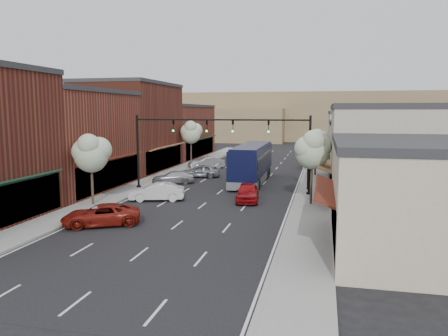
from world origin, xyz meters
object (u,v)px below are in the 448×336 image
Objects in this scene: parked_car_d at (200,171)px; tree_right_far at (316,141)px; coach_bus at (252,163)px; parked_car_a at (101,215)px; lamp_post_far at (313,145)px; parked_car_c at (173,177)px; signal_mast_right at (282,143)px; parked_car_e at (206,163)px; signal_mast_left at (161,141)px; red_hatchback at (248,192)px; tree_right_near at (313,149)px; lamp_post_near at (308,159)px; tree_left_far at (191,132)px; tree_left_near at (91,152)px; parked_car_b at (157,192)px.

tree_right_far is at bearing 93.88° from parked_car_d.
coach_bus reaches higher than parked_car_a.
coach_bus is at bearing -113.15° from lamp_post_far.
signal_mast_right is at bearing 54.61° from parked_car_c.
parked_car_e reaches higher than parked_car_c.
signal_mast_left is 1.65× the size of parked_car_a.
lamp_post_far is at bearing 71.64° from red_hatchback.
coach_bus is 2.93× the size of parked_car_c.
lamp_post_far is at bearing 56.14° from signal_mast_left.
tree_right_far is 1.24× the size of parked_car_c.
tree_right_near is 12.39m from coach_bus.
signal_mast_right is 3.69m from lamp_post_near.
lamp_post_near is at bearing 10.56° from signal_mast_left.
parked_car_e is at bearing -39.95° from tree_left_far.
parked_car_b is (4.05, 3.14, -3.48)m from tree_left_near.
signal_mast_left reaches higher than red_hatchback.
red_hatchback is (1.24, -9.79, -1.27)m from coach_bus.
tree_left_near is 1.26× the size of parked_car_b.
tree_right_near is at bearing 0.85° from parked_car_e.
signal_mast_right is at bearing -102.85° from tree_right_far.
lamp_post_near is 1.02× the size of parked_car_d.
parked_car_e is (0.26, 12.01, 0.12)m from parked_car_c.
tree_right_near is at bearing 32.87° from parked_car_d.
coach_bus is 2.87× the size of red_hatchback.
signal_mast_left reaches higher than parked_car_d.
lamp_post_far is 21.39m from parked_car_c.
tree_left_near is at bearing -149.86° from signal_mast_right.
parked_car_b is at bearing 148.12° from parked_car_a.
parked_car_b reaches higher than parked_car_c.
tree_left_far is 1.33× the size of parked_car_e.
tree_left_near reaches higher than parked_car_c.
parked_car_d is (-9.82, 8.17, -3.88)m from signal_mast_right.
parked_car_a is (-6.71, -19.47, -1.34)m from coach_bus.
parked_car_d is at bearing 75.97° from tree_left_near.
tree_left_near is 1.27× the size of red_hatchback.
lamp_post_far is at bearing 73.67° from parked_car_e.
signal_mast_right reaches higher than parked_car_c.
red_hatchback is (8.79, -3.52, -3.86)m from signal_mast_left.
lamp_post_far is 27.75m from parked_car_b.
signal_mast_left is at bearing 163.81° from tree_right_near.
parked_car_b is at bearing -119.44° from coach_bus.
lamp_post_near is 13.46m from parked_car_d.
coach_bus is at bearing 136.47° from parked_car_b.
signal_mast_right is 22.68m from tree_left_far.
parked_car_d is at bearing 150.56° from parked_car_a.
signal_mast_left is 1.85× the size of lamp_post_far.
coach_bus is at bearing -138.51° from tree_right_far.
tree_right_near is 1.29× the size of parked_car_e.
tree_left_near reaches higher than red_hatchback.
signal_mast_left is 1.38× the size of tree_right_near.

